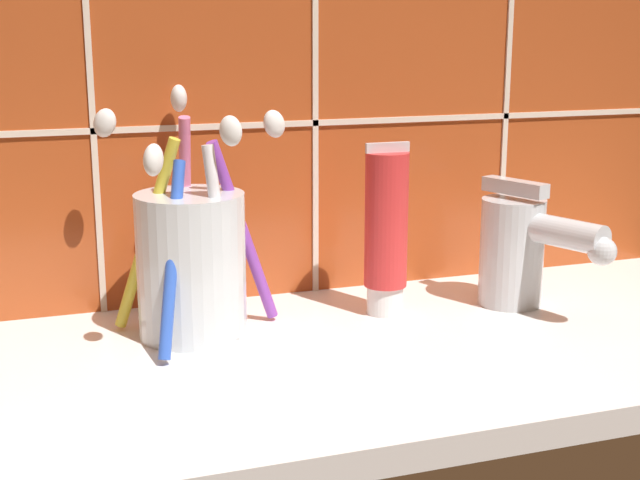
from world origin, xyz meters
The scene contains 5 objects.
sink_counter centered at (0.00, 0.00, 1.00)cm, with size 74.54×30.77×2.00cm, color white.
tile_wall_backsplash centered at (0.01, 15.63, 22.48)cm, with size 84.54×1.72×44.94cm.
toothbrush_cup centered at (-10.73, 6.88, 8.00)cm, with size 15.18×14.98×18.89cm.
toothpaste_tube centered at (5.25, 6.84, 9.05)cm, with size 3.69×3.51×14.22cm.
sink_faucet centered at (16.73, 4.92, 7.18)cm, with size 6.88×12.23×10.74cm.
Camera 1 is at (-22.65, -58.02, 25.34)cm, focal length 50.00 mm.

